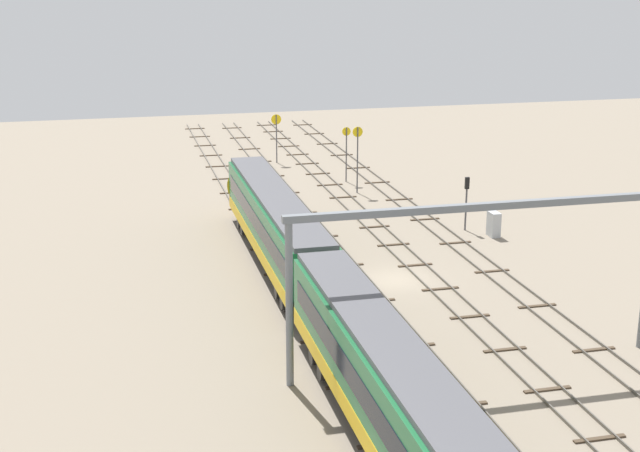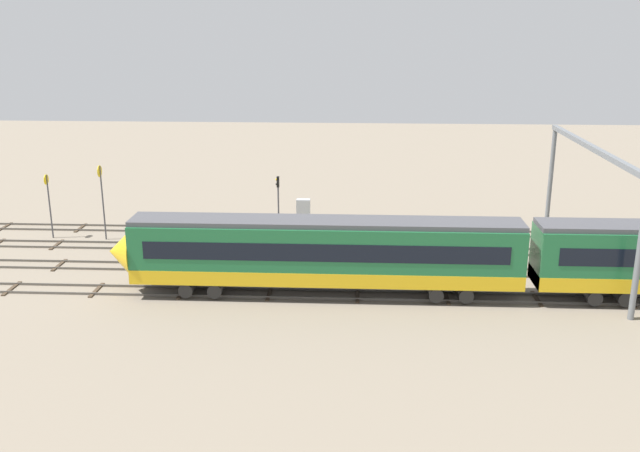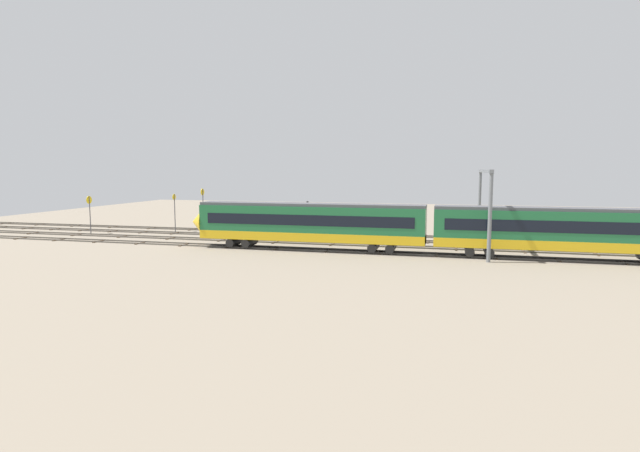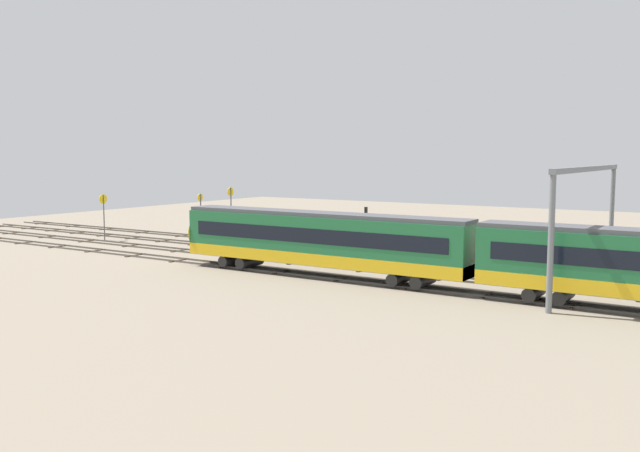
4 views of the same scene
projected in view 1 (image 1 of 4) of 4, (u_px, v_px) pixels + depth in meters
The scene contains 12 objects.
ground_plane at pixel (394, 280), 57.11m from camera, with size 138.42×138.42×0.00m, color gray.
track_near_foreground at pixel (492, 271), 58.62m from camera, with size 122.42×2.40×0.16m.
track_second_near at pixel (427, 276), 57.60m from camera, with size 122.42×2.40×0.16m.
track_middle at pixel (360, 282), 56.58m from camera, with size 122.42×2.40×0.16m.
track_with_train at pixel (291, 287), 55.56m from camera, with size 122.42×2.40×0.16m.
train at pixel (385, 387), 36.73m from camera, with size 75.20×3.24×4.80m.
overhead_gantry at pixel (479, 243), 43.12m from camera, with size 0.40×19.52×8.48m.
speed_sign_near_foreground at pixel (276, 131), 90.28m from camera, with size 0.14×1.03×4.98m.
speed_sign_mid_trackside at pixel (358, 151), 78.03m from camera, with size 0.14×0.91×5.93m.
speed_sign_far_trackside at pixel (346, 148), 82.27m from camera, with size 0.14×0.80×5.14m.
signal_light_trackside_approach at pixel (466, 195), 67.14m from camera, with size 0.31×0.32×4.15m.
relay_cabinet at pixel (494, 224), 66.10m from camera, with size 1.19×0.68×1.86m.
Camera 1 is at (-51.21, 17.25, 19.39)m, focal length 49.87 mm.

